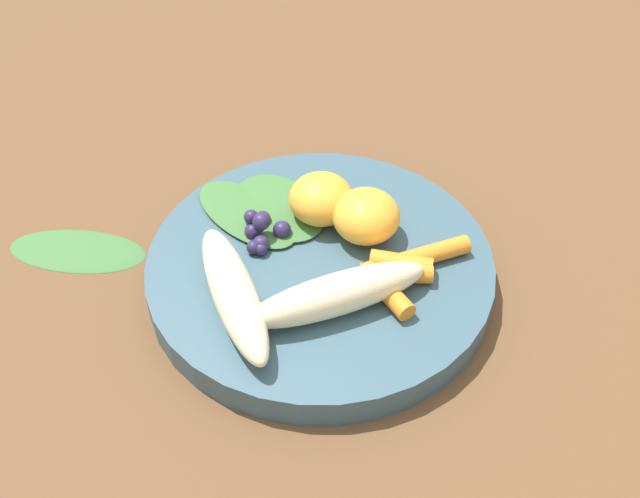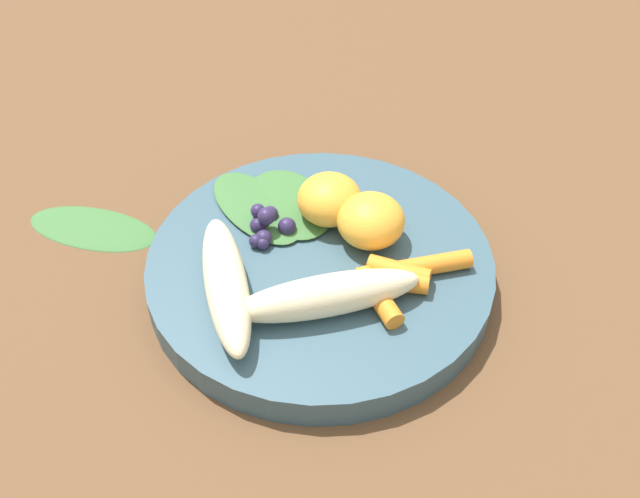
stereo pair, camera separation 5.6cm
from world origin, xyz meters
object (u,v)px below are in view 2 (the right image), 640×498
object	(u,v)px
banana_peeled_right	(226,284)
orange_segment_near	(329,199)
banana_peeled_left	(327,296)
kale_leaf_stray	(92,226)
bowl	(320,270)

from	to	relation	value
banana_peeled_right	orange_segment_near	distance (m)	0.11
banana_peeled_left	kale_leaf_stray	world-z (taller)	banana_peeled_left
banana_peeled_right	orange_segment_near	xyz separation A→B (m)	(-0.01, 0.11, 0.00)
banana_peeled_right	banana_peeled_left	bearing A→B (deg)	68.71
banana_peeled_right	kale_leaf_stray	distance (m)	0.16
banana_peeled_left	orange_segment_near	size ratio (longest dim) A/B	2.64
banana_peeled_left	banana_peeled_right	distance (m)	0.07
banana_peeled_right	orange_segment_near	bearing A→B (deg)	127.29
bowl	banana_peeled_right	size ratio (longest dim) A/B	1.96
banana_peeled_right	bowl	bearing A→B (deg)	108.90
orange_segment_near	kale_leaf_stray	world-z (taller)	orange_segment_near
banana_peeled_left	orange_segment_near	xyz separation A→B (m)	(-0.07, 0.07, 0.00)
bowl	banana_peeled_left	world-z (taller)	banana_peeled_left
orange_segment_near	kale_leaf_stray	bearing A→B (deg)	-136.17
banana_peeled_right	kale_leaf_stray	size ratio (longest dim) A/B	1.18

